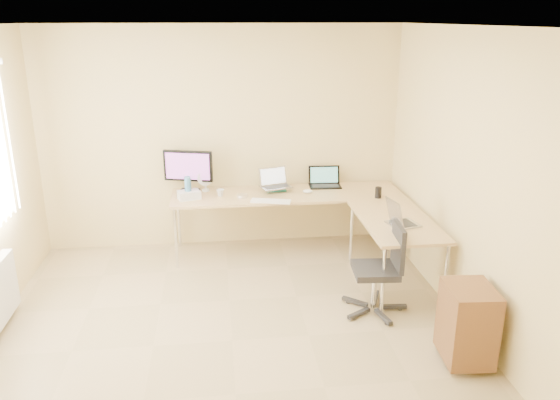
{
  "coord_description": "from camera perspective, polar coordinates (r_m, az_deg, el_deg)",
  "views": [
    {
      "loc": [
        -0.08,
        -4.16,
        2.66
      ],
      "look_at": [
        0.55,
        1.1,
        0.9
      ],
      "focal_mm": 35.36,
      "sensor_mm": 36.0,
      "label": 1
    }
  ],
  "objects": [
    {
      "name": "water_bottle",
      "position": [
        6.22,
        -9.5,
        1.29
      ],
      "size": [
        0.1,
        0.1,
        0.26
      ],
      "primitive_type": "cylinder",
      "rotation": [
        0.0,
        0.0,
        -0.4
      ],
      "color": "teal",
      "rests_on": "desk_main"
    },
    {
      "name": "floor",
      "position": [
        4.94,
        -4.97,
        -14.3
      ],
      "size": [
        4.5,
        4.5,
        0.0
      ],
      "primitive_type": "plane",
      "color": "tan",
      "rests_on": "ground"
    },
    {
      "name": "wall_back",
      "position": [
        6.55,
        -6.02,
        6.3
      ],
      "size": [
        4.5,
        0.0,
        4.5
      ],
      "primitive_type": "plane",
      "rotation": [
        1.57,
        0.0,
        0.0
      ],
      "color": "#E6CC7F",
      "rests_on": "ground"
    },
    {
      "name": "mouse",
      "position": [
        6.37,
        2.87,
        0.91
      ],
      "size": [
        0.13,
        0.1,
        0.04
      ],
      "primitive_type": "ellipsoid",
      "rotation": [
        0.0,
        0.0,
        0.25
      ],
      "color": "white",
      "rests_on": "desk_main"
    },
    {
      "name": "mug",
      "position": [
        6.28,
        -6.19,
        0.75
      ],
      "size": [
        0.11,
        0.11,
        0.08
      ],
      "primitive_type": "imported",
      "rotation": [
        0.0,
        0.0,
        0.39
      ],
      "color": "silver",
      "rests_on": "desk_main"
    },
    {
      "name": "laptop_return",
      "position": [
        5.5,
        12.69,
        -1.44
      ],
      "size": [
        0.38,
        0.32,
        0.22
      ],
      "primitive_type": "cube",
      "rotation": [
        0.0,
        0.0,
        1.79
      ],
      "color": "#9B9DAA",
      "rests_on": "desk_return"
    },
    {
      "name": "monitor",
      "position": [
        6.44,
        -9.46,
        2.97
      ],
      "size": [
        0.6,
        0.33,
        0.49
      ],
      "primitive_type": "cube",
      "rotation": [
        0.0,
        0.0,
        -0.27
      ],
      "color": "black",
      "rests_on": "desk_main"
    },
    {
      "name": "cd_stack",
      "position": [
        6.23,
        -3.88,
        0.43
      ],
      "size": [
        0.15,
        0.15,
        0.03
      ],
      "primitive_type": "cylinder",
      "rotation": [
        0.0,
        0.0,
        0.24
      ],
      "color": "white",
      "rests_on": "desk_main"
    },
    {
      "name": "cabinet",
      "position": [
        4.71,
        18.81,
        -11.95
      ],
      "size": [
        0.39,
        0.47,
        0.62
      ],
      "primitive_type": "cube",
      "rotation": [
        0.0,
        0.0,
        -0.08
      ],
      "color": "#9B5A36",
      "rests_on": "ground"
    },
    {
      "name": "wall_right",
      "position": [
        4.89,
        19.97,
        1.09
      ],
      "size": [
        0.0,
        4.5,
        4.5
      ],
      "primitive_type": "plane",
      "rotation": [
        1.57,
        0.0,
        -1.57
      ],
      "color": "#E6CC7F",
      "rests_on": "ground"
    },
    {
      "name": "desk_main",
      "position": [
        6.48,
        0.75,
        -2.35
      ],
      "size": [
        2.65,
        0.7,
        0.73
      ],
      "primitive_type": "cube",
      "color": "tan",
      "rests_on": "ground"
    },
    {
      "name": "ceiling",
      "position": [
        4.16,
        -6.0,
        17.45
      ],
      "size": [
        4.5,
        4.5,
        0.0
      ],
      "primitive_type": "plane",
      "rotation": [
        3.14,
        0.0,
        0.0
      ],
      "color": "white",
      "rests_on": "ground"
    },
    {
      "name": "laptop_center",
      "position": [
        6.37,
        -0.43,
        2.26
      ],
      "size": [
        0.41,
        0.35,
        0.22
      ],
      "primitive_type": "cube",
      "rotation": [
        0.0,
        0.0,
        0.31
      ],
      "color": "#A6A6B9",
      "rests_on": "desk_main"
    },
    {
      "name": "papers",
      "position": [
        6.37,
        -9.4,
        0.51
      ],
      "size": [
        0.25,
        0.32,
        0.01
      ],
      "primitive_type": "cube",
      "rotation": [
        0.0,
        0.0,
        -0.19
      ],
      "color": "silver",
      "rests_on": "desk_main"
    },
    {
      "name": "office_chair",
      "position": [
        5.21,
        9.86,
        -6.39
      ],
      "size": [
        0.57,
        0.57,
        0.88
      ],
      "primitive_type": "cube",
      "rotation": [
        0.0,
        0.0,
        -0.08
      ],
      "color": "#272626",
      "rests_on": "ground"
    },
    {
      "name": "desk_fan",
      "position": [
        6.47,
        -7.72,
        1.96
      ],
      "size": [
        0.22,
        0.22,
        0.24
      ],
      "primitive_type": "cylinder",
      "rotation": [
        0.0,
        0.0,
        0.18
      ],
      "color": "white",
      "rests_on": "desk_main"
    },
    {
      "name": "black_cup",
      "position": [
        6.27,
        10.13,
        0.76
      ],
      "size": [
        0.09,
        0.09,
        0.12
      ],
      "primitive_type": "cylinder",
      "rotation": [
        0.0,
        0.0,
        0.37
      ],
      "color": "black",
      "rests_on": "desk_main"
    },
    {
      "name": "wall_front",
      "position": [
        2.35,
        -3.74,
        -17.15
      ],
      "size": [
        4.5,
        0.0,
        4.5
      ],
      "primitive_type": "plane",
      "rotation": [
        -1.57,
        0.0,
        0.0
      ],
      "color": "#E6CC7F",
      "rests_on": "ground"
    },
    {
      "name": "desk_return",
      "position": [
        5.79,
        11.72,
        -5.38
      ],
      "size": [
        0.7,
        1.3,
        0.73
      ],
      "primitive_type": "cube",
      "color": "tan",
      "rests_on": "ground"
    },
    {
      "name": "keyboard",
      "position": [
        6.05,
        -0.96,
        -0.11
      ],
      "size": [
        0.45,
        0.23,
        0.02
      ],
      "primitive_type": "cube",
      "rotation": [
        0.0,
        0.0,
        -0.27
      ],
      "color": "white",
      "rests_on": "desk_main"
    },
    {
      "name": "laptop_black",
      "position": [
        6.6,
        4.7,
        2.37
      ],
      "size": [
        0.39,
        0.29,
        0.24
      ],
      "primitive_type": "cube",
      "rotation": [
        0.0,
        0.0,
        -0.05
      ],
      "color": "black",
      "rests_on": "desk_main"
    },
    {
      "name": "book_stack",
      "position": [
        6.53,
        -0.48,
        1.43
      ],
      "size": [
        0.23,
        0.31,
        0.05
      ],
      "primitive_type": "cube",
      "rotation": [
        0.0,
        0.0,
        0.02
      ],
      "color": "#155E4E",
      "rests_on": "desk_main"
    },
    {
      "name": "white_box",
      "position": [
        6.24,
        -9.38,
        0.53
      ],
      "size": [
        0.28,
        0.23,
        0.09
      ],
      "primitive_type": "cube",
      "rotation": [
        0.0,
        0.0,
        0.27
      ],
      "color": "silver",
      "rests_on": "desk_main"
    }
  ]
}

